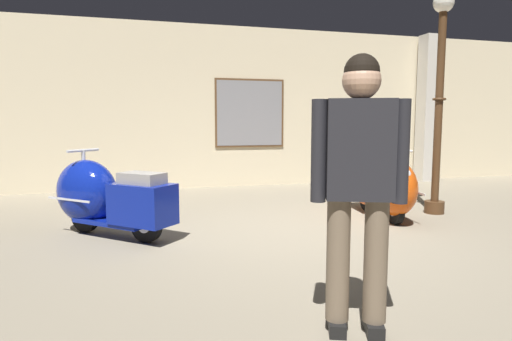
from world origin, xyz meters
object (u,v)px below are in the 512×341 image
at_px(scooter_0, 103,197).
at_px(visitor_0, 359,176).
at_px(lamppost, 439,94).
at_px(scooter_1, 385,187).

bearing_deg(scooter_0, visitor_0, 163.32).
height_order(scooter_0, visitor_0, visitor_0).
relative_size(scooter_0, lamppost, 0.49).
bearing_deg(scooter_0, lamppost, -136.46).
height_order(scooter_1, lamppost, lamppost).
bearing_deg(visitor_0, scooter_1, -13.84).
xyz_separation_m(scooter_0, lamppost, (4.62, 0.06, 1.28)).
relative_size(scooter_1, lamppost, 0.52).
height_order(scooter_0, lamppost, lamppost).
distance_m(scooter_1, visitor_0, 3.50).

